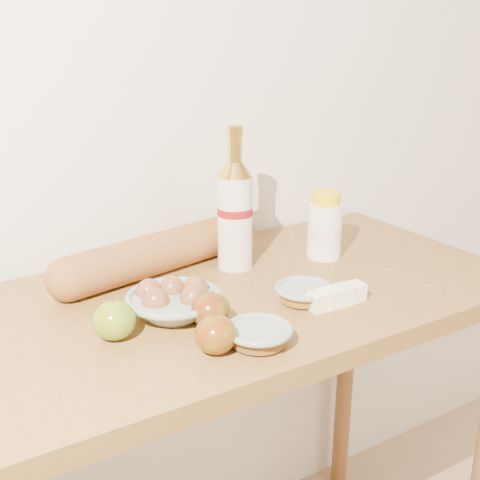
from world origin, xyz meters
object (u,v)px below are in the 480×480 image
Objects in this scene: table at (232,347)px; bourbon_bottle at (235,212)px; cream_bottle at (325,227)px; egg_bowl at (174,301)px; baguette at (161,252)px.

table is 3.82× the size of bourbon_bottle.
cream_bottle is 0.67× the size of egg_bowl.
egg_bowl is (-0.14, -0.03, 0.15)m from table.
baguette reaches higher than egg_bowl.
baguette is (-0.36, 0.11, -0.03)m from cream_bottle.
egg_bowl is at bearing -169.02° from table.
bourbon_bottle is 0.18m from baguette.
cream_bottle is at bearing -29.48° from baguette.
bourbon_bottle is at bearing 56.61° from table.
egg_bowl is at bearing -120.31° from baguette.
bourbon_bottle is at bearing -34.37° from baguette.
baguette is (-0.15, 0.06, -0.08)m from bourbon_bottle.
cream_bottle reaches higher than baguette.
table is at bearing -145.50° from bourbon_bottle.
cream_bottle is (0.29, 0.06, 0.20)m from table.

